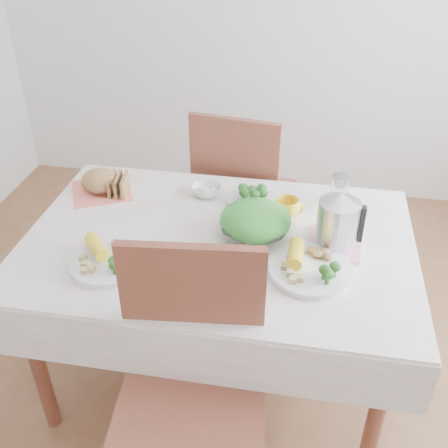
% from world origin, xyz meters
% --- Properties ---
extents(floor, '(3.60, 3.60, 0.00)m').
position_xyz_m(floor, '(0.00, 0.00, 0.00)').
color(floor, brown).
rests_on(floor, ground).
extents(dining_table, '(1.40, 0.90, 0.75)m').
position_xyz_m(dining_table, '(0.00, 0.00, 0.38)').
color(dining_table, brown).
rests_on(dining_table, floor).
extents(tablecloth, '(1.50, 1.00, 0.01)m').
position_xyz_m(tablecloth, '(0.00, 0.00, 0.76)').
color(tablecloth, silver).
rests_on(tablecloth, dining_table).
extents(chair_near, '(0.52, 0.52, 1.05)m').
position_xyz_m(chair_near, '(0.03, -0.66, 0.46)').
color(chair_near, brown).
rests_on(chair_near, floor).
extents(chair_far, '(0.53, 0.53, 1.02)m').
position_xyz_m(chair_far, '(0.00, 0.78, 0.47)').
color(chair_far, brown).
rests_on(chair_far, floor).
extents(salad_bowl, '(0.26, 0.26, 0.06)m').
position_xyz_m(salad_bowl, '(0.14, 0.06, 0.79)').
color(salad_bowl, white).
rests_on(salad_bowl, tablecloth).
extents(dinner_plate_left, '(0.37, 0.37, 0.02)m').
position_xyz_m(dinner_plate_left, '(-0.36, -0.23, 0.77)').
color(dinner_plate_left, white).
rests_on(dinner_plate_left, tablecloth).
extents(dinner_plate_right, '(0.39, 0.39, 0.03)m').
position_xyz_m(dinner_plate_right, '(0.36, -0.15, 0.77)').
color(dinner_plate_right, white).
rests_on(dinner_plate_right, tablecloth).
extents(broccoli_plate, '(0.28, 0.28, 0.02)m').
position_xyz_m(broccoli_plate, '(0.09, 0.29, 0.77)').
color(broccoli_plate, beige).
rests_on(broccoli_plate, tablecloth).
extents(napkin, '(0.33, 0.33, 0.00)m').
position_xyz_m(napkin, '(-0.58, 0.27, 0.76)').
color(napkin, '#EE6C5C').
rests_on(napkin, tablecloth).
extents(bread_loaf, '(0.20, 0.20, 0.10)m').
position_xyz_m(bread_loaf, '(-0.58, 0.27, 0.82)').
color(bread_loaf, brown).
rests_on(bread_loaf, napkin).
extents(fruit_bowl, '(0.14, 0.14, 0.04)m').
position_xyz_m(fruit_bowl, '(-0.11, 0.32, 0.78)').
color(fruit_bowl, white).
rests_on(fruit_bowl, tablecloth).
extents(yellow_mug, '(0.13, 0.13, 0.08)m').
position_xyz_m(yellow_mug, '(0.25, 0.21, 0.80)').
color(yellow_mug, yellow).
rests_on(yellow_mug, tablecloth).
extents(glass_tumbler, '(0.08, 0.08, 0.14)m').
position_xyz_m(glass_tumbler, '(0.46, 0.33, 0.83)').
color(glass_tumbler, white).
rests_on(glass_tumbler, tablecloth).
extents(pink_tray, '(0.22, 0.22, 0.02)m').
position_xyz_m(pink_tray, '(0.44, 0.03, 0.77)').
color(pink_tray, pink).
rests_on(pink_tray, tablecloth).
extents(electric_kettle, '(0.17, 0.17, 0.22)m').
position_xyz_m(electric_kettle, '(0.44, 0.03, 0.88)').
color(electric_kettle, '#B2B5BA').
rests_on(electric_kettle, pink_tray).
extents(fork_left, '(0.08, 0.17, 0.00)m').
position_xyz_m(fork_left, '(-0.14, -0.16, 0.76)').
color(fork_left, silver).
rests_on(fork_left, tablecloth).
extents(fork_right, '(0.16, 0.17, 0.00)m').
position_xyz_m(fork_right, '(0.04, -0.15, 0.76)').
color(fork_right, silver).
rests_on(fork_right, tablecloth).
extents(knife, '(0.17, 0.02, 0.00)m').
position_xyz_m(knife, '(0.08, -0.24, 0.76)').
color(knife, silver).
rests_on(knife, tablecloth).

